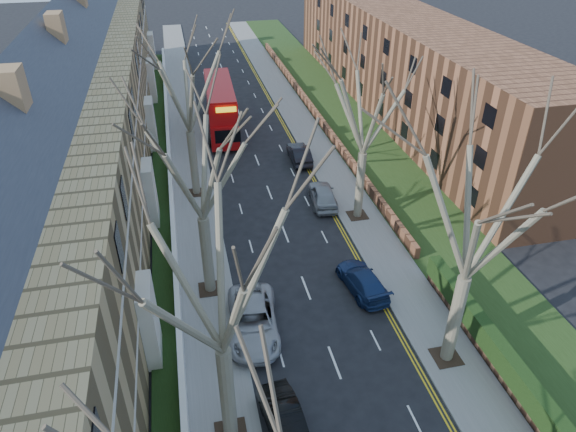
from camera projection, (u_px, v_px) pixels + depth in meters
pavement_left at (186, 139)px, 49.93m from camera, size 3.00×102.00×0.12m
pavement_right at (305, 128)px, 52.11m from camera, size 3.00×102.00×0.12m
terrace_left at (82, 123)px, 39.01m from camera, size 9.70×78.00×13.60m
flats_right at (401, 62)px, 54.86m from camera, size 13.97×54.00×10.00m
front_wall_left at (170, 172)px, 42.73m from camera, size 0.30×78.00×1.00m
grass_verge_right at (348, 124)px, 52.88m from camera, size 6.00×102.00×0.06m
tree_left_mid at (215, 265)px, 17.69m from camera, size 10.50×10.50×14.71m
tree_left_far at (196, 152)px, 26.10m from camera, size 10.15×10.15×14.22m
tree_left_dist at (184, 75)px, 35.82m from camera, size 10.50×10.50×14.71m
tree_right_mid at (483, 200)px, 21.42m from camera, size 10.50×10.50×14.71m
tree_right_far at (368, 96)px, 33.12m from camera, size 10.15×10.15×14.22m
double_decker_bus at (221, 109)px, 50.48m from camera, size 3.20×11.39×4.71m
car_left_mid at (286, 423)px, 22.53m from camera, size 2.01×4.43×1.41m
car_left_far at (253, 320)px, 27.77m from camera, size 3.19×5.96×1.59m
car_right_near at (362, 280)px, 30.82m from camera, size 2.44×4.82×1.34m
car_right_mid at (323, 195)px, 39.28m from camera, size 2.27×4.69×1.55m
car_right_far at (299, 154)px, 45.52m from camera, size 1.70×4.54×1.48m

